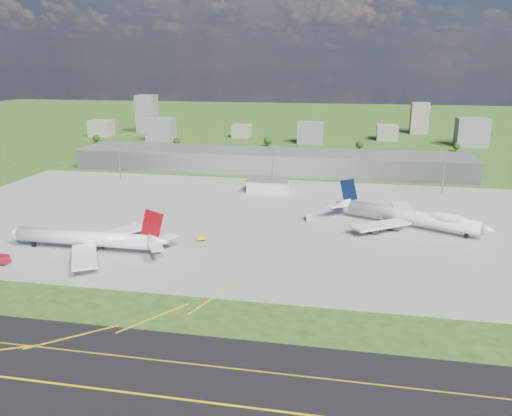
% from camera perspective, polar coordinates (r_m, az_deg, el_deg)
% --- Properties ---
extents(ground, '(1400.00, 1400.00, 0.00)m').
position_cam_1_polar(ground, '(374.06, 1.15, 3.82)').
color(ground, '#254A17').
rests_on(ground, ground).
extents(taxiway, '(1400.00, 60.00, 0.06)m').
position_cam_1_polar(taxiway, '(141.86, -17.56, -19.11)').
color(taxiway, black).
rests_on(taxiway, ground).
extents(apron, '(360.00, 190.00, 0.08)m').
position_cam_1_polar(apron, '(267.64, -0.63, -1.23)').
color(apron, gray).
rests_on(apron, ground).
extents(terminal, '(300.00, 42.00, 15.00)m').
position_cam_1_polar(terminal, '(387.05, 1.53, 5.37)').
color(terminal, slate).
rests_on(terminal, ground).
extents(ops_building, '(26.00, 16.00, 8.00)m').
position_cam_1_polar(ops_building, '(323.51, 1.44, 2.57)').
color(ops_building, silver).
rests_on(ops_building, ground).
extents(mast_west, '(3.50, 2.00, 25.90)m').
position_cam_1_polar(mast_west, '(367.95, -15.40, 5.84)').
color(mast_west, gray).
rests_on(mast_west, ground).
extents(mast_center, '(3.50, 2.00, 25.90)m').
position_cam_1_polar(mast_center, '(335.10, 1.87, 5.44)').
color(mast_center, gray).
rests_on(mast_center, ground).
extents(mast_east, '(3.50, 2.00, 25.90)m').
position_cam_1_polar(mast_east, '(336.74, 20.76, 4.45)').
color(mast_east, gray).
rests_on(mast_east, ground).
extents(airliner_red_twin, '(76.96, 60.16, 21.17)m').
position_cam_1_polar(airliner_red_twin, '(232.46, -18.53, -3.40)').
color(airliner_red_twin, white).
rests_on(airliner_red_twin, ground).
extents(airliner_blue_quad, '(76.22, 57.77, 21.20)m').
position_cam_1_polar(airliner_blue_quad, '(263.37, 17.34, -0.95)').
color(airliner_blue_quad, white).
rests_on(airliner_blue_quad, ground).
extents(tug_yellow, '(4.52, 3.68, 1.93)m').
position_cam_1_polar(tug_yellow, '(236.15, -6.27, -3.51)').
color(tug_yellow, yellow).
rests_on(tug_yellow, ground).
extents(van_white_near, '(3.65, 6.13, 2.87)m').
position_cam_1_polar(van_white_near, '(266.27, 5.98, -1.10)').
color(van_white_near, silver).
rests_on(van_white_near, ground).
extents(van_white_far, '(4.33, 2.73, 2.13)m').
position_cam_1_polar(van_white_far, '(269.44, 14.73, -1.43)').
color(van_white_far, silver).
rests_on(van_white_far, ground).
extents(bldg_far_w, '(24.00, 20.00, 18.00)m').
position_cam_1_polar(bldg_far_w, '(603.97, -17.28, 8.72)').
color(bldg_far_w, gray).
rests_on(bldg_far_w, ground).
extents(bldg_w, '(28.00, 22.00, 24.00)m').
position_cam_1_polar(bldg_w, '(552.40, -10.81, 8.84)').
color(bldg_w, slate).
rests_on(bldg_w, ground).
extents(bldg_cw, '(20.00, 18.00, 14.00)m').
position_cam_1_polar(bldg_cw, '(568.06, -1.68, 8.80)').
color(bldg_cw, gray).
rests_on(bldg_cw, ground).
extents(bldg_c, '(26.00, 20.00, 22.00)m').
position_cam_1_polar(bldg_c, '(526.49, 6.25, 8.56)').
color(bldg_c, slate).
rests_on(bldg_c, ground).
extents(bldg_ce, '(22.00, 24.00, 16.00)m').
position_cam_1_polar(bldg_ce, '(566.44, 14.75, 8.36)').
color(bldg_ce, gray).
rests_on(bldg_ce, ground).
extents(bldg_e, '(30.00, 22.00, 28.00)m').
position_cam_1_polar(bldg_e, '(547.81, 23.44, 7.95)').
color(bldg_e, slate).
rests_on(bldg_e, ground).
extents(bldg_tall_w, '(22.00, 20.00, 44.00)m').
position_cam_1_polar(bldg_tall_w, '(621.55, -12.34, 10.47)').
color(bldg_tall_w, slate).
rests_on(bldg_tall_w, ground).
extents(bldg_tall_e, '(20.00, 18.00, 36.00)m').
position_cam_1_polar(bldg_tall_e, '(628.61, 18.16, 9.74)').
color(bldg_tall_e, gray).
rests_on(bldg_tall_e, ground).
extents(tree_far_w, '(7.20, 7.20, 8.80)m').
position_cam_1_polar(tree_far_w, '(551.36, -17.79, 7.63)').
color(tree_far_w, '#382314').
rests_on(tree_far_w, ground).
extents(tree_w, '(6.75, 6.75, 8.25)m').
position_cam_1_polar(tree_w, '(510.46, -9.03, 7.52)').
color(tree_w, '#382314').
rests_on(tree_w, ground).
extents(tree_c, '(8.10, 8.10, 9.90)m').
position_cam_1_polar(tree_c, '(502.41, 1.36, 7.69)').
color(tree_c, '#382314').
rests_on(tree_c, ground).
extents(tree_e, '(7.65, 7.65, 9.35)m').
position_cam_1_polar(tree_e, '(491.21, 11.76, 7.13)').
color(tree_e, '#382314').
rests_on(tree_e, ground).
extents(tree_far_e, '(6.30, 6.30, 7.70)m').
position_cam_1_polar(tree_far_e, '(511.02, 21.94, 6.53)').
color(tree_far_e, '#382314').
rests_on(tree_far_e, ground).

